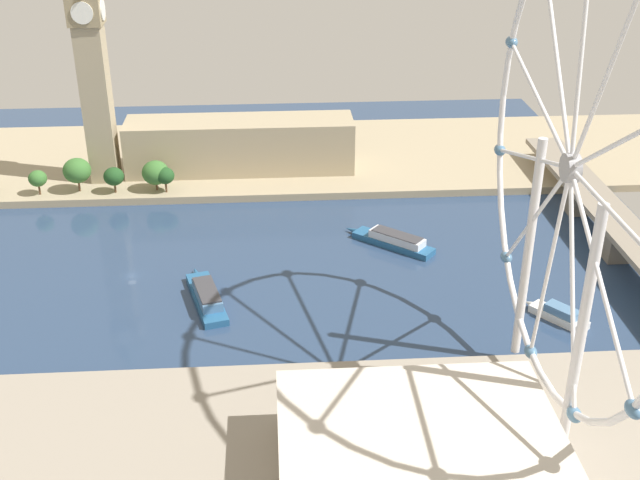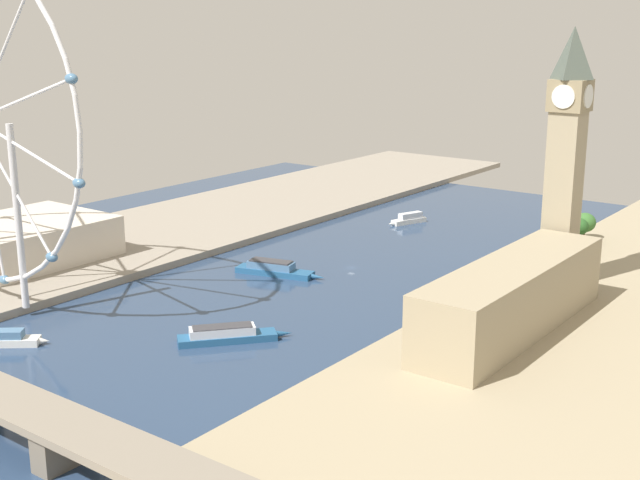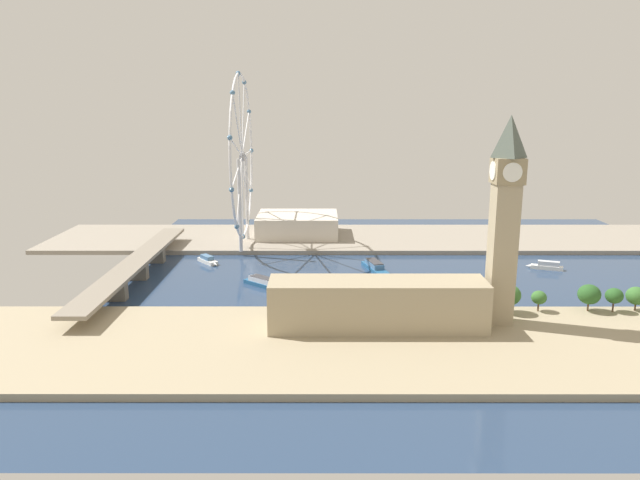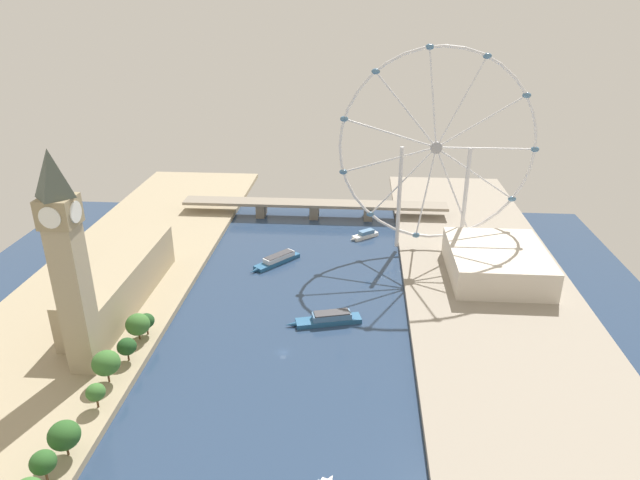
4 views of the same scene
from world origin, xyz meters
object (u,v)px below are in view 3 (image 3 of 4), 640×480
object	(u,v)px
ferris_wheel	(242,158)
tour_boat_2	(208,260)
clock_tower	(504,218)
tour_boat_0	(375,267)
parliament_block	(377,304)
river_bridge	(135,265)
tour_boat_3	(547,266)
tour_boat_1	(266,283)
riverside_hall	(298,225)

from	to	relation	value
ferris_wheel	tour_boat_2	bearing A→B (deg)	153.85
clock_tower	tour_boat_2	size ratio (longest dim) A/B	4.89
tour_boat_2	tour_boat_0	bearing A→B (deg)	41.93
ferris_wheel	tour_boat_2	distance (m)	75.57
parliament_block	river_bridge	world-z (taller)	parliament_block
parliament_block	river_bridge	xyz separation A→B (m)	(85.22, 132.71, -5.41)
tour_boat_2	tour_boat_3	world-z (taller)	tour_boat_3
parliament_block	tour_boat_1	world-z (taller)	parliament_block
clock_tower	parliament_block	xyz separation A→B (m)	(-7.12, 55.43, -37.09)
river_bridge	tour_boat_2	bearing A→B (deg)	-44.50
tour_boat_2	tour_boat_3	bearing A→B (deg)	47.30
tour_boat_1	tour_boat_3	world-z (taller)	tour_boat_1
tour_boat_2	ferris_wheel	bearing A→B (deg)	115.04
parliament_block	clock_tower	bearing A→B (deg)	-82.68
ferris_wheel	tour_boat_0	xyz separation A→B (m)	(-55.88, -87.22, -61.85)
clock_tower	ferris_wheel	xyz separation A→B (m)	(152.55, 133.94, 13.15)
parliament_block	riverside_hall	world-z (taller)	parliament_block
tour_boat_0	tour_boat_1	bearing A→B (deg)	-76.64
parliament_block	ferris_wheel	distance (m)	184.89
river_bridge	tour_boat_1	size ratio (longest dim) A/B	6.11
riverside_hall	tour_boat_0	world-z (taller)	riverside_hall
tour_boat_1	tour_boat_2	bearing A→B (deg)	169.71
tour_boat_1	tour_boat_3	xyz separation A→B (m)	(36.95, -170.28, -0.00)
tour_boat_0	tour_boat_2	bearing A→B (deg)	-114.04
tour_boat_1	tour_boat_2	world-z (taller)	tour_boat_1
riverside_hall	tour_boat_3	bearing A→B (deg)	-118.58
ferris_wheel	tour_boat_1	bearing A→B (deg)	-165.41
parliament_block	river_bridge	distance (m)	157.81
clock_tower	ferris_wheel	size ratio (longest dim) A/B	0.78
ferris_wheel	riverside_hall	size ratio (longest dim) A/B	1.96
ferris_wheel	river_bridge	xyz separation A→B (m)	(-74.46, 54.20, -55.65)
ferris_wheel	tour_boat_1	world-z (taller)	ferris_wheel
parliament_block	riverside_hall	xyz separation A→B (m)	(192.43, 42.33, -2.92)
parliament_block	riverside_hall	bearing A→B (deg)	12.41
parliament_block	tour_boat_2	distance (m)	155.90
ferris_wheel	tour_boat_1	size ratio (longest dim) A/B	3.88
riverside_hall	river_bridge	bearing A→B (deg)	139.87
riverside_hall	tour_boat_2	bearing A→B (deg)	142.30
riverside_hall	tour_boat_0	distance (m)	102.64
clock_tower	tour_boat_0	xyz separation A→B (m)	(96.68, 46.72, -48.70)
river_bridge	parliament_block	bearing A→B (deg)	-122.71
river_bridge	tour_boat_3	xyz separation A→B (m)	(21.41, -247.90, -6.29)
tour_boat_0	clock_tower	bearing A→B (deg)	11.01
tour_boat_3	parliament_block	bearing A→B (deg)	63.03
ferris_wheel	riverside_hall	xyz separation A→B (m)	(32.75, -36.18, -53.16)
river_bridge	tour_boat_0	bearing A→B (deg)	-82.51
clock_tower	tour_boat_1	bearing A→B (deg)	60.49
clock_tower	riverside_hall	size ratio (longest dim) A/B	1.54
tour_boat_0	tour_boat_1	distance (m)	72.35
parliament_block	tour_boat_1	xyz separation A→B (m)	(69.68, 55.09, -11.70)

